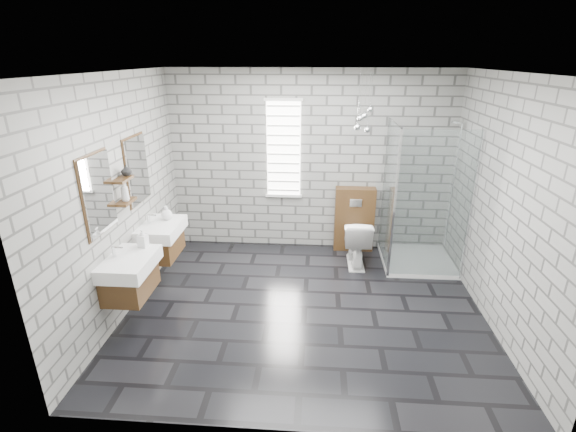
# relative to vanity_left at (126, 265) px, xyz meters

# --- Properties ---
(floor) EXTENTS (4.20, 3.60, 0.02)m
(floor) POSITION_rel_vanity_left_xyz_m (1.91, 0.49, -0.77)
(floor) COLOR black
(floor) RESTS_ON ground
(ceiling) EXTENTS (4.20, 3.60, 0.02)m
(ceiling) POSITION_rel_vanity_left_xyz_m (1.91, 0.49, 1.95)
(ceiling) COLOR white
(ceiling) RESTS_ON wall_back
(wall_back) EXTENTS (4.20, 0.02, 2.70)m
(wall_back) POSITION_rel_vanity_left_xyz_m (1.91, 2.30, 0.59)
(wall_back) COLOR gray
(wall_back) RESTS_ON floor
(wall_front) EXTENTS (4.20, 0.02, 2.70)m
(wall_front) POSITION_rel_vanity_left_xyz_m (1.91, -1.32, 0.59)
(wall_front) COLOR gray
(wall_front) RESTS_ON floor
(wall_left) EXTENTS (0.02, 3.60, 2.70)m
(wall_left) POSITION_rel_vanity_left_xyz_m (-0.20, 0.49, 0.59)
(wall_left) COLOR gray
(wall_left) RESTS_ON floor
(wall_right) EXTENTS (0.02, 3.60, 2.70)m
(wall_right) POSITION_rel_vanity_left_xyz_m (4.02, 0.49, 0.59)
(wall_right) COLOR gray
(wall_right) RESTS_ON floor
(vanity_left) EXTENTS (0.47, 0.70, 1.57)m
(vanity_left) POSITION_rel_vanity_left_xyz_m (0.00, 0.00, 0.00)
(vanity_left) COLOR #4A3016
(vanity_left) RESTS_ON wall_left
(vanity_right) EXTENTS (0.47, 0.70, 1.57)m
(vanity_right) POSITION_rel_vanity_left_xyz_m (0.00, 0.96, 0.00)
(vanity_right) COLOR #4A3016
(vanity_right) RESTS_ON wall_left
(shelf_lower) EXTENTS (0.14, 0.30, 0.03)m
(shelf_lower) POSITION_rel_vanity_left_xyz_m (-0.12, 0.44, 0.56)
(shelf_lower) COLOR #4A3016
(shelf_lower) RESTS_ON wall_left
(shelf_upper) EXTENTS (0.14, 0.30, 0.03)m
(shelf_upper) POSITION_rel_vanity_left_xyz_m (-0.12, 0.44, 0.82)
(shelf_upper) COLOR #4A3016
(shelf_upper) RESTS_ON wall_left
(window) EXTENTS (0.56, 0.05, 1.48)m
(window) POSITION_rel_vanity_left_xyz_m (1.51, 2.27, 0.79)
(window) COLOR white
(window) RESTS_ON wall_back
(cistern_panel) EXTENTS (0.60, 0.20, 1.00)m
(cistern_panel) POSITION_rel_vanity_left_xyz_m (2.60, 2.19, -0.26)
(cistern_panel) COLOR #4A3016
(cistern_panel) RESTS_ON floor
(flush_plate) EXTENTS (0.18, 0.01, 0.12)m
(flush_plate) POSITION_rel_vanity_left_xyz_m (2.60, 2.09, 0.04)
(flush_plate) COLOR silver
(flush_plate) RESTS_ON cistern_panel
(shower_enclosure) EXTENTS (1.00, 1.00, 2.03)m
(shower_enclosure) POSITION_rel_vanity_left_xyz_m (3.41, 1.67, -0.25)
(shower_enclosure) COLOR white
(shower_enclosure) RESTS_ON floor
(pendant_cluster) EXTENTS (0.26, 0.25, 0.82)m
(pendant_cluster) POSITION_rel_vanity_left_xyz_m (2.62, 1.86, 1.30)
(pendant_cluster) COLOR silver
(pendant_cluster) RESTS_ON ceiling
(toilet) EXTENTS (0.40, 0.70, 0.71)m
(toilet) POSITION_rel_vanity_left_xyz_m (2.60, 1.68, -0.40)
(toilet) COLOR white
(toilet) RESTS_ON floor
(soap_bottle_a) EXTENTS (0.11, 0.11, 0.22)m
(soap_bottle_a) POSITION_rel_vanity_left_xyz_m (0.09, 0.27, 0.20)
(soap_bottle_a) COLOR #B2B2B2
(soap_bottle_a) RESTS_ON vanity_left
(soap_bottle_b) EXTENTS (0.18, 0.18, 0.19)m
(soap_bottle_b) POSITION_rel_vanity_left_xyz_m (0.07, 1.11, 0.19)
(soap_bottle_b) COLOR #B2B2B2
(soap_bottle_b) RESTS_ON vanity_right
(soap_bottle_c) EXTENTS (0.11, 0.11, 0.23)m
(soap_bottle_c) POSITION_rel_vanity_left_xyz_m (-0.11, 0.43, 0.69)
(soap_bottle_c) COLOR #B2B2B2
(soap_bottle_c) RESTS_ON shelf_lower
(vase) EXTENTS (0.15, 0.15, 0.12)m
(vase) POSITION_rel_vanity_left_xyz_m (-0.11, 0.54, 0.90)
(vase) COLOR #B2B2B2
(vase) RESTS_ON shelf_upper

